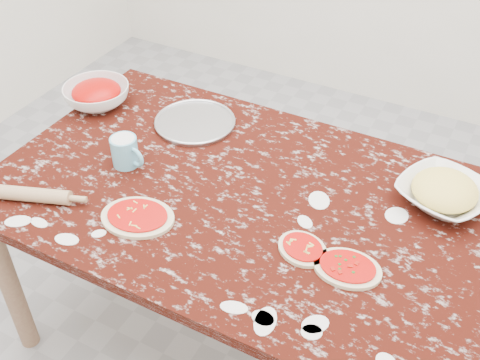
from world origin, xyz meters
name	(u,v)px	position (x,y,z in m)	size (l,w,h in m)	color
ground	(240,334)	(0.00, 0.00, 0.00)	(4.00, 4.00, 0.00)	gray
worktable	(240,211)	(0.00, 0.00, 0.67)	(1.60, 1.00, 0.75)	black
pizza_tray	(195,123)	(-0.33, 0.27, 0.76)	(0.29, 0.29, 0.01)	#B2B2B7
sauce_bowl	(97,95)	(-0.74, 0.21, 0.79)	(0.25, 0.25, 0.08)	white
cheese_bowl	(443,195)	(0.58, 0.25, 0.78)	(0.27, 0.27, 0.07)	white
flour_mug	(125,151)	(-0.41, -0.05, 0.80)	(0.13, 0.09, 0.10)	#67B5D2
pizza_left	(138,217)	(-0.22, -0.26, 0.76)	(0.26, 0.22, 0.02)	beige
pizza_mid	(302,249)	(0.28, -0.14, 0.76)	(0.19, 0.17, 0.02)	beige
pizza_right	(347,268)	(0.42, -0.15, 0.76)	(0.21, 0.17, 0.02)	beige
rolling_pin	(34,195)	(-0.55, -0.34, 0.77)	(0.05, 0.05, 0.23)	tan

